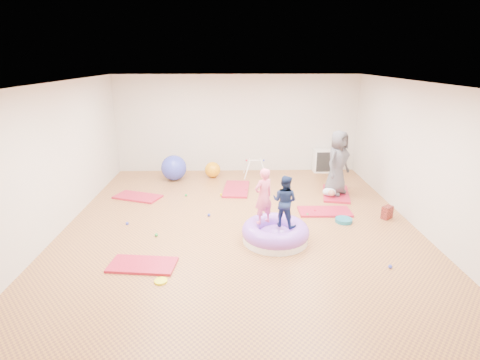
{
  "coord_description": "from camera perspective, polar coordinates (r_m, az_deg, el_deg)",
  "views": [
    {
      "loc": [
        -0.17,
        -6.81,
        3.23
      ],
      "look_at": [
        0.0,
        0.3,
        0.9
      ],
      "focal_mm": 28.0,
      "sensor_mm": 36.0,
      "label": 1
    }
  ],
  "objects": [
    {
      "name": "room",
      "position": [
        7.05,
        0.06,
        3.1
      ],
      "size": [
        7.01,
        8.01,
        2.81
      ],
      "color": "#B67E39",
      "rests_on": "ground"
    },
    {
      "name": "gym_mat_front_left",
      "position": [
        6.44,
        -14.62,
        -12.4
      ],
      "size": [
        1.12,
        0.65,
        0.04
      ],
      "primitive_type": "cube",
      "rotation": [
        0.0,
        0.0,
        -0.11
      ],
      "color": "#CA2047",
      "rests_on": "ground"
    },
    {
      "name": "gym_mat_mid_left",
      "position": [
        9.4,
        -15.31,
        -2.48
      ],
      "size": [
        1.23,
        0.91,
        0.05
      ],
      "primitive_type": "cube",
      "rotation": [
        0.0,
        0.0,
        -0.36
      ],
      "color": "#CA2047",
      "rests_on": "ground"
    },
    {
      "name": "gym_mat_center_back",
      "position": [
        9.6,
        -0.57,
        -1.37
      ],
      "size": [
        0.73,
        1.28,
        0.05
      ],
      "primitive_type": "cube",
      "rotation": [
        0.0,
        0.0,
        1.48
      ],
      "color": "#CA2047",
      "rests_on": "ground"
    },
    {
      "name": "gym_mat_right",
      "position": [
        8.43,
        12.77,
        -4.71
      ],
      "size": [
        1.14,
        0.58,
        0.05
      ],
      "primitive_type": "cube",
      "rotation": [
        0.0,
        0.0,
        -0.02
      ],
      "color": "#CA2047",
      "rests_on": "ground"
    },
    {
      "name": "gym_mat_rear_right",
      "position": [
        9.57,
        14.4,
        -2.03
      ],
      "size": [
        0.86,
        1.33,
        0.05
      ],
      "primitive_type": "cube",
      "rotation": [
        0.0,
        0.0,
        1.35
      ],
      "color": "#CA2047",
      "rests_on": "ground"
    },
    {
      "name": "inflatable_cushion",
      "position": [
        6.99,
        5.4,
        -8.05
      ],
      "size": [
        1.24,
        1.24,
        0.39
      ],
      "rotation": [
        0.0,
        0.0,
        -0.03
      ],
      "color": "white",
      "rests_on": "ground"
    },
    {
      "name": "child_pink",
      "position": [
        6.79,
        3.6,
        -2.09
      ],
      "size": [
        0.46,
        0.41,
        1.05
      ],
      "primitive_type": "imported",
      "rotation": [
        0.0,
        0.0,
        3.69
      ],
      "color": "pink",
      "rests_on": "inflatable_cushion"
    },
    {
      "name": "child_navy",
      "position": [
        6.73,
        6.84,
        -2.82
      ],
      "size": [
        0.58,
        0.55,
        0.96
      ],
      "primitive_type": "imported",
      "rotation": [
        0.0,
        0.0,
        2.6
      ],
      "color": "#15234B",
      "rests_on": "inflatable_cushion"
    },
    {
      "name": "adult_caregiver",
      "position": [
        9.29,
        14.65,
        2.57
      ],
      "size": [
        0.89,
        0.88,
        1.56
      ],
      "primitive_type": "imported",
      "rotation": [
        0.0,
        0.0,
        0.76
      ],
      "color": "#494950",
      "rests_on": "gym_mat_rear_right"
    },
    {
      "name": "infant",
      "position": [
        9.26,
        13.57,
        -1.78
      ],
      "size": [
        0.35,
        0.35,
        0.2
      ],
      "color": "silver",
      "rests_on": "gym_mat_rear_right"
    },
    {
      "name": "ball_pit_balls",
      "position": [
        8.1,
        -0.53,
        -5.11
      ],
      "size": [
        4.73,
        3.74,
        0.07
      ],
      "color": "#343FBF",
      "rests_on": "ground"
    },
    {
      "name": "exercise_ball_blue",
      "position": [
        10.45,
        -10.04,
        1.84
      ],
      "size": [
        0.69,
        0.69,
        0.69
      ],
      "primitive_type": "sphere",
      "color": "#343FBF",
      "rests_on": "ground"
    },
    {
      "name": "exercise_ball_orange",
      "position": [
        10.59,
        -4.19,
        1.57
      ],
      "size": [
        0.44,
        0.44,
        0.44
      ],
      "primitive_type": "sphere",
      "color": "orange",
      "rests_on": "ground"
    },
    {
      "name": "infant_play_gym",
      "position": [
        10.58,
        2.32,
        2.22
      ],
      "size": [
        0.65,
        0.62,
        0.5
      ],
      "rotation": [
        0.0,
        0.0,
        0.25
      ],
      "color": "white",
      "rests_on": "ground"
    },
    {
      "name": "cube_shelf",
      "position": [
        11.33,
        12.84,
        2.89
      ],
      "size": [
        0.68,
        0.33,
        0.68
      ],
      "color": "white",
      "rests_on": "ground"
    },
    {
      "name": "balance_disc",
      "position": [
        8.05,
        15.53,
        -5.94
      ],
      "size": [
        0.35,
        0.35,
        0.08
      ],
      "primitive_type": "cylinder",
      "color": "#1D6E85",
      "rests_on": "ground"
    },
    {
      "name": "backpack",
      "position": [
        8.48,
        21.51,
        -4.61
      ],
      "size": [
        0.28,
        0.26,
        0.27
      ],
      "primitive_type": "cube",
      "rotation": [
        0.0,
        0.0,
        0.64
      ],
      "color": "red",
      "rests_on": "ground"
    },
    {
      "name": "yellow_toy",
      "position": [
        5.98,
        -11.97,
        -14.84
      ],
      "size": [
        0.2,
        0.2,
        0.03
      ],
      "primitive_type": "cylinder",
      "color": "#DFE104",
      "rests_on": "ground"
    }
  ]
}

